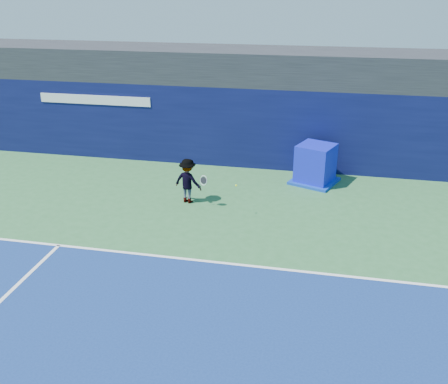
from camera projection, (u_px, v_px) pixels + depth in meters
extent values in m
plane|color=#2D6636|center=(217.00, 344.00, 9.72)|extent=(80.00, 80.00, 0.00)
cube|color=white|center=(243.00, 265.00, 12.42)|extent=(24.00, 0.10, 0.01)
cube|color=#222227|center=(282.00, 66.00, 18.70)|extent=(36.00, 3.00, 1.20)
cube|color=#0A0E3A|center=(277.00, 128.00, 18.61)|extent=(36.00, 1.00, 3.00)
cube|color=white|center=(95.00, 100.00, 19.13)|extent=(4.50, 0.04, 0.35)
cube|color=#0D14BB|center=(315.00, 164.00, 17.32)|extent=(1.48, 1.48, 1.37)
cube|color=#0B2DA0|center=(314.00, 181.00, 17.57)|extent=(1.85, 1.85, 0.09)
imported|color=white|center=(188.00, 181.00, 15.75)|extent=(1.04, 0.76, 1.44)
cylinder|color=black|center=(200.00, 187.00, 15.47)|extent=(0.07, 0.13, 0.23)
torus|color=silver|center=(204.00, 180.00, 15.30)|extent=(0.27, 0.15, 0.26)
cylinder|color=black|center=(204.00, 180.00, 15.30)|extent=(0.22, 0.12, 0.22)
sphere|color=#DFF31B|center=(236.00, 185.00, 14.67)|extent=(0.06, 0.06, 0.06)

